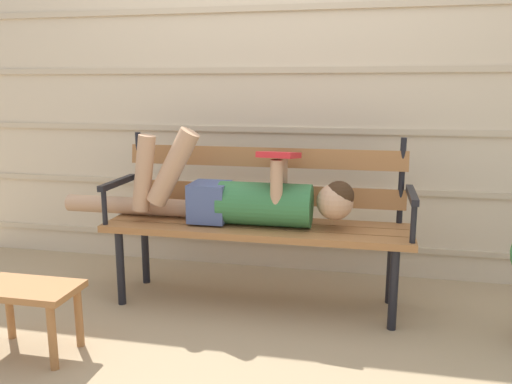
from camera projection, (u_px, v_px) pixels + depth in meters
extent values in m
plane|color=tan|center=(252.00, 311.00, 2.78)|extent=(12.00, 12.00, 0.00)
cube|color=beige|center=(277.00, 100.00, 3.25)|extent=(4.49, 0.06, 2.19)
cube|color=#C1AD8E|center=(275.00, 241.00, 3.40)|extent=(4.49, 0.02, 0.04)
cube|color=#C1AD8E|center=(275.00, 187.00, 3.33)|extent=(4.49, 0.02, 0.04)
cube|color=#C1AD8E|center=(276.00, 130.00, 3.25)|extent=(4.49, 0.02, 0.04)
cube|color=#C1AD8E|center=(276.00, 70.00, 3.18)|extent=(4.49, 0.02, 0.04)
cube|color=#C1AD8E|center=(277.00, 8.00, 3.11)|extent=(4.49, 0.02, 0.04)
cube|color=#9E6638|center=(250.00, 235.00, 2.65)|extent=(1.64, 0.13, 0.04)
cube|color=#9E6638|center=(256.00, 228.00, 2.79)|extent=(1.64, 0.13, 0.04)
cube|color=#9E6638|center=(261.00, 221.00, 2.92)|extent=(1.64, 0.13, 0.04)
cube|color=#9E6638|center=(263.00, 194.00, 2.95)|extent=(1.58, 0.05, 0.11)
cube|color=#9E6638|center=(264.00, 157.00, 2.91)|extent=(1.58, 0.05, 0.11)
cylinder|color=black|center=(139.00, 171.00, 3.09)|extent=(0.03, 0.03, 0.47)
cylinder|color=black|center=(401.00, 181.00, 2.78)|extent=(0.03, 0.03, 0.47)
cylinder|color=black|center=(120.00, 268.00, 2.83)|extent=(0.04, 0.04, 0.42)
cylinder|color=black|center=(393.00, 290.00, 2.53)|extent=(0.04, 0.04, 0.42)
cylinder|color=black|center=(145.00, 250.00, 3.14)|extent=(0.04, 0.04, 0.42)
cylinder|color=black|center=(391.00, 267.00, 2.84)|extent=(0.04, 0.04, 0.42)
cube|color=black|center=(118.00, 183.00, 2.91)|extent=(0.04, 0.40, 0.03)
cylinder|color=black|center=(104.00, 206.00, 2.77)|extent=(0.03, 0.03, 0.20)
cube|color=black|center=(412.00, 195.00, 2.58)|extent=(0.04, 0.40, 0.03)
cylinder|color=black|center=(414.00, 223.00, 2.44)|extent=(0.03, 0.03, 0.20)
cylinder|color=#33703D|center=(265.00, 204.00, 2.75)|extent=(0.49, 0.23, 0.23)
cube|color=#475684|center=(210.00, 202.00, 2.81)|extent=(0.20, 0.22, 0.21)
sphere|color=tan|center=(335.00, 202.00, 2.67)|extent=(0.19, 0.19, 0.19)
sphere|color=#382314|center=(339.00, 196.00, 2.66)|extent=(0.16, 0.16, 0.16)
cylinder|color=tan|center=(173.00, 167.00, 2.76)|extent=(0.30, 0.11, 0.44)
cylinder|color=tan|center=(144.00, 173.00, 2.80)|extent=(0.15, 0.09, 0.42)
cylinder|color=tan|center=(133.00, 206.00, 2.98)|extent=(0.81, 0.10, 0.10)
cylinder|color=tan|center=(276.00, 184.00, 2.63)|extent=(0.06, 0.06, 0.25)
cylinder|color=tan|center=(282.00, 179.00, 2.79)|extent=(0.06, 0.06, 0.25)
cube|color=red|center=(279.00, 155.00, 2.68)|extent=(0.20, 0.27, 0.06)
cube|color=#9E6638|center=(27.00, 289.00, 2.28)|extent=(0.45, 0.26, 0.03)
cylinder|color=#9E6638|center=(52.00, 338.00, 2.18)|extent=(0.04, 0.04, 0.29)
cylinder|color=#9E6638|center=(10.00, 310.00, 2.45)|extent=(0.04, 0.04, 0.29)
cylinder|color=#9E6638|center=(79.00, 317.00, 2.38)|extent=(0.04, 0.04, 0.29)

